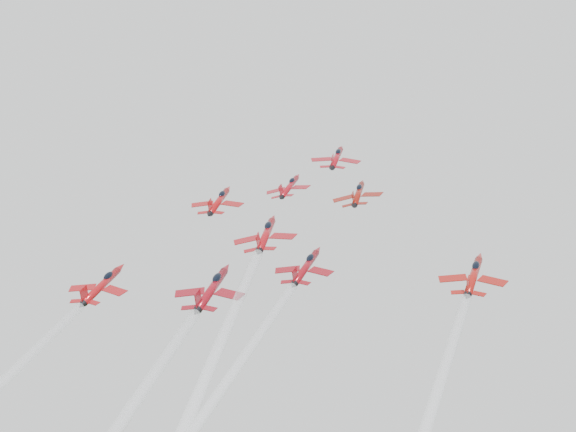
# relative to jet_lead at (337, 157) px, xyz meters

# --- Properties ---
(jet_lead) EXTENTS (10.02, 12.57, 8.86)m
(jet_lead) POSITION_rel_jet_lead_xyz_m (0.00, 0.00, 0.00)
(jet_lead) COLOR #AC101B
(jet_row2_left) EXTENTS (10.06, 12.62, 8.90)m
(jet_row2_left) POSITION_rel_jet_lead_xyz_m (-18.64, -16.02, -10.78)
(jet_row2_left) COLOR #AE1012
(jet_row2_center) EXTENTS (8.75, 10.97, 7.73)m
(jet_row2_center) POSITION_rel_jet_lead_xyz_m (-6.36, -11.76, -7.92)
(jet_row2_center) COLOR #AA101B
(jet_row2_right) EXTENTS (9.03, 11.33, 7.99)m
(jet_row2_right) POSITION_rel_jet_lead_xyz_m (7.46, -16.29, -10.97)
(jet_row2_right) COLOR maroon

